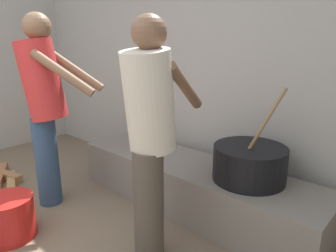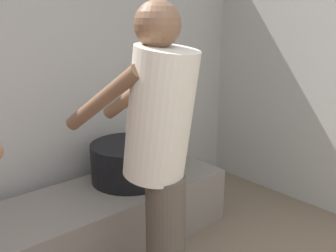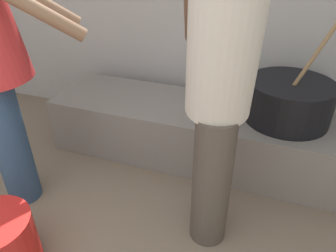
# 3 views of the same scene
# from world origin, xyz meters

# --- Properties ---
(hearth_ledge) EXTENTS (2.28, 0.60, 0.41)m
(hearth_ledge) POSITION_xyz_m (0.50, 2.16, 0.21)
(hearth_ledge) COLOR slate
(hearth_ledge) RESTS_ON ground_plane
(cooking_pot_main) EXTENTS (0.54, 0.54, 0.72)m
(cooking_pot_main) POSITION_xyz_m (1.01, 2.19, 0.54)
(cooking_pot_main) COLOR black
(cooking_pot_main) RESTS_ON hearth_ledge
(cook_in_cream_shirt) EXTENTS (0.48, 0.72, 1.58)m
(cook_in_cream_shirt) POSITION_xyz_m (0.68, 1.48, 0.90)
(cook_in_cream_shirt) COLOR #4C4238
(cook_in_cream_shirt) RESTS_ON ground_plane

